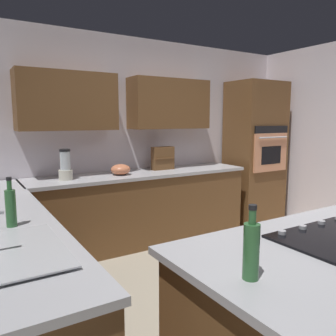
{
  "coord_description": "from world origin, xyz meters",
  "views": [
    {
      "loc": [
        2.0,
        2.0,
        1.55
      ],
      "look_at": [
        -0.11,
        -1.44,
        0.97
      ],
      "focal_mm": 36.1,
      "sensor_mm": 36.0,
      "label": 1
    }
  ],
  "objects_px": {
    "sink_unit": "(12,251)",
    "blender": "(65,167)",
    "dish_soap_bottle": "(11,207)",
    "spice_rack": "(163,158)",
    "mixing_bowl": "(121,169)",
    "wall_oven": "(255,152)",
    "oil_bottle": "(251,249)"
  },
  "relations": [
    {
      "from": "dish_soap_bottle",
      "to": "wall_oven",
      "type": "bearing_deg",
      "value": -157.57
    },
    {
      "from": "sink_unit",
      "to": "dish_soap_bottle",
      "type": "height_order",
      "value": "dish_soap_bottle"
    },
    {
      "from": "mixing_bowl",
      "to": "dish_soap_bottle",
      "type": "bearing_deg",
      "value": 47.02
    },
    {
      "from": "blender",
      "to": "oil_bottle",
      "type": "height_order",
      "value": "blender"
    },
    {
      "from": "mixing_bowl",
      "to": "spice_rack",
      "type": "xyz_separation_m",
      "value": [
        -0.65,
        -0.11,
        0.09
      ]
    },
    {
      "from": "spice_rack",
      "to": "dish_soap_bottle",
      "type": "xyz_separation_m",
      "value": [
        2.02,
        1.58,
        -0.03
      ]
    },
    {
      "from": "blender",
      "to": "mixing_bowl",
      "type": "height_order",
      "value": "blender"
    },
    {
      "from": "spice_rack",
      "to": "oil_bottle",
      "type": "xyz_separation_m",
      "value": [
        1.27,
        2.85,
        -0.02
      ]
    },
    {
      "from": "blender",
      "to": "dish_soap_bottle",
      "type": "relative_size",
      "value": 1.1
    },
    {
      "from": "mixing_bowl",
      "to": "oil_bottle",
      "type": "xyz_separation_m",
      "value": [
        0.62,
        2.74,
        0.06
      ]
    },
    {
      "from": "spice_rack",
      "to": "dish_soap_bottle",
      "type": "bearing_deg",
      "value": 38.0
    },
    {
      "from": "dish_soap_bottle",
      "to": "oil_bottle",
      "type": "bearing_deg",
      "value": 120.53
    },
    {
      "from": "sink_unit",
      "to": "dish_soap_bottle",
      "type": "bearing_deg",
      "value": -96.95
    },
    {
      "from": "wall_oven",
      "to": "sink_unit",
      "type": "bearing_deg",
      "value": 28.22
    },
    {
      "from": "sink_unit",
      "to": "blender",
      "type": "distance_m",
      "value": 2.1
    },
    {
      "from": "mixing_bowl",
      "to": "oil_bottle",
      "type": "distance_m",
      "value": 2.81
    },
    {
      "from": "sink_unit",
      "to": "blender",
      "type": "relative_size",
      "value": 2.07
    },
    {
      "from": "dish_soap_bottle",
      "to": "mixing_bowl",
      "type": "bearing_deg",
      "value": -132.98
    },
    {
      "from": "blender",
      "to": "spice_rack",
      "type": "height_order",
      "value": "blender"
    },
    {
      "from": "mixing_bowl",
      "to": "spice_rack",
      "type": "distance_m",
      "value": 0.66
    },
    {
      "from": "mixing_bowl",
      "to": "sink_unit",
      "type": "bearing_deg",
      "value": 53.77
    },
    {
      "from": "blender",
      "to": "dish_soap_bottle",
      "type": "height_order",
      "value": "blender"
    },
    {
      "from": "wall_oven",
      "to": "spice_rack",
      "type": "height_order",
      "value": "wall_oven"
    },
    {
      "from": "dish_soap_bottle",
      "to": "spice_rack",
      "type": "bearing_deg",
      "value": -142.0
    },
    {
      "from": "sink_unit",
      "to": "dish_soap_bottle",
      "type": "distance_m",
      "value": 0.5
    },
    {
      "from": "sink_unit",
      "to": "spice_rack",
      "type": "height_order",
      "value": "spice_rack"
    },
    {
      "from": "oil_bottle",
      "to": "sink_unit",
      "type": "bearing_deg",
      "value": -44.42
    },
    {
      "from": "spice_rack",
      "to": "mixing_bowl",
      "type": "bearing_deg",
      "value": 9.47
    },
    {
      "from": "spice_rack",
      "to": "oil_bottle",
      "type": "distance_m",
      "value": 3.12
    },
    {
      "from": "mixing_bowl",
      "to": "spice_rack",
      "type": "height_order",
      "value": "spice_rack"
    },
    {
      "from": "blender",
      "to": "mixing_bowl",
      "type": "bearing_deg",
      "value": -180.0
    },
    {
      "from": "wall_oven",
      "to": "sink_unit",
      "type": "distance_m",
      "value": 4.18
    }
  ]
}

